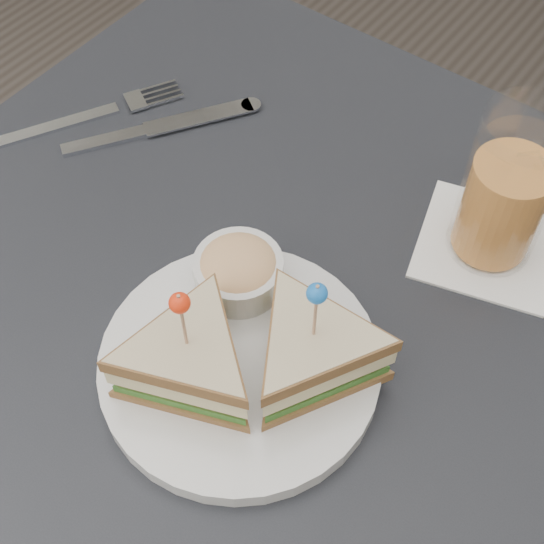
# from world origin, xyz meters

# --- Properties ---
(ground_plane) EXTENTS (3.50, 3.50, 0.00)m
(ground_plane) POSITION_xyz_m (0.00, 0.00, 0.00)
(ground_plane) COLOR #3F3833
(table) EXTENTS (0.80, 0.80, 0.75)m
(table) POSITION_xyz_m (0.00, 0.00, 0.67)
(table) COLOR black
(table) RESTS_ON ground
(plate_meal) EXTENTS (0.29, 0.28, 0.14)m
(plate_meal) POSITION_xyz_m (0.04, -0.06, 0.79)
(plate_meal) COLOR silver
(plate_meal) RESTS_ON table
(cutlery_fork) EXTENTS (0.12, 0.20, 0.01)m
(cutlery_fork) POSITION_xyz_m (-0.30, 0.10, 0.75)
(cutlery_fork) COLOR silver
(cutlery_fork) RESTS_ON table
(cutlery_knife) EXTENTS (0.14, 0.20, 0.01)m
(cutlery_knife) POSITION_xyz_m (-0.23, 0.12, 0.75)
(cutlery_knife) COLOR silver
(cutlery_knife) RESTS_ON table
(drink_set) EXTENTS (0.16, 0.16, 0.17)m
(drink_set) POSITION_xyz_m (0.14, 0.19, 0.82)
(drink_set) COLOR white
(drink_set) RESTS_ON table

